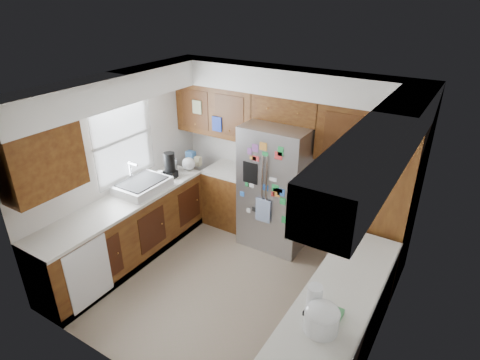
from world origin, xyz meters
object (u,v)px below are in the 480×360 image
at_px(rice_cooker, 322,317).
at_px(paper_towel, 314,301).
at_px(fridge, 277,186).
at_px(pantry, 387,204).

xyz_separation_m(rice_cooker, paper_towel, (-0.12, 0.13, 0.02)).
bearing_deg(rice_cooker, fridge, 124.69).
bearing_deg(rice_cooker, paper_towel, 133.13).
bearing_deg(pantry, fridge, 177.94).
height_order(rice_cooker, paper_towel, paper_towel).
xyz_separation_m(fridge, rice_cooker, (1.50, -2.17, 0.15)).
relative_size(pantry, fridge, 1.19).
height_order(fridge, paper_towel, fridge).
bearing_deg(fridge, paper_towel, -55.90).
distance_m(pantry, paper_towel, 1.99).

